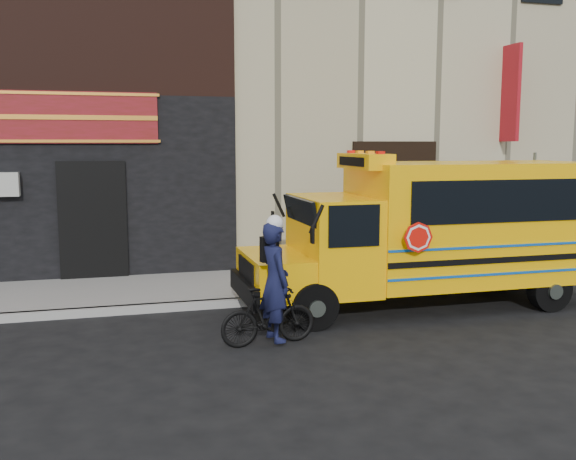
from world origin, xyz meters
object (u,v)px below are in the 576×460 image
Objects in this scene: sign_pole at (532,213)px; bicycle at (268,316)px; cyclist at (275,285)px; school_bus at (441,228)px.

bicycle is (-6.52, -2.57, -1.15)m from sign_pole.
sign_pole is at bearing -79.28° from cyclist.
cyclist is at bearing -157.96° from school_bus.
school_bus reaches higher than cyclist.
bicycle is (-3.76, -1.53, -1.05)m from school_bus.
bicycle is at bearing -157.78° from school_bus.
bicycle is 0.49m from cyclist.
bicycle is at bearing 106.97° from cyclist.
school_bus is 2.37× the size of sign_pole.
sign_pole is 1.56× the size of cyclist.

